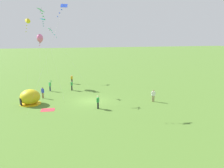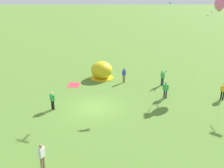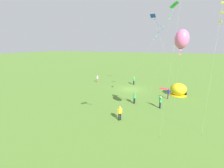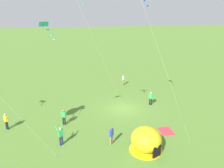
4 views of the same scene
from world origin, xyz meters
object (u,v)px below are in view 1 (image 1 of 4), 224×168
at_px(person_center_field, 153,95).
at_px(person_watching_sky, 43,92).
at_px(person_strolling, 98,101).
at_px(kite_green, 42,13).
at_px(kite_cyan, 52,32).
at_px(kite_blue, 62,9).
at_px(popup_tent, 30,97).
at_px(kite_pink, 40,38).
at_px(kite_teal, 43,21).
at_px(person_far_back, 72,79).
at_px(person_near_tent, 72,85).
at_px(kite_yellow, 27,22).
at_px(person_flying_kite, 50,85).

bearing_deg(person_center_field, person_watching_sky, 159.23).
height_order(person_strolling, kite_green, kite_green).
distance_m(person_center_field, kite_cyan, 19.34).
bearing_deg(kite_blue, popup_tent, 170.26).
bearing_deg(kite_pink, kite_teal, 85.69).
xyz_separation_m(person_strolling, kite_blue, (-3.81, 3.42, 11.69)).
bearing_deg(kite_teal, person_far_back, -55.41).
height_order(person_near_tent, kite_yellow, kite_yellow).
xyz_separation_m(person_far_back, kite_blue, (-1.78, -12.96, 11.69)).
distance_m(person_flying_kite, kite_pink, 9.97).
relative_size(popup_tent, kite_teal, 0.21).
bearing_deg(kite_cyan, person_watching_sky, -112.34).
xyz_separation_m(popup_tent, person_flying_kite, (2.57, 6.95, 0.00)).
relative_size(kite_pink, kite_yellow, 0.77).
bearing_deg(person_near_tent, person_center_field, -42.07).
bearing_deg(person_far_back, kite_yellow, 165.35).
bearing_deg(person_flying_kite, kite_yellow, 116.55).
bearing_deg(kite_blue, person_far_back, 82.18).
distance_m(person_near_tent, kite_teal, 17.81).
relative_size(person_near_tent, person_watching_sky, 1.00).
xyz_separation_m(person_strolling, person_flying_kite, (-6.14, 11.21, 0.03)).
relative_size(kite_cyan, kite_yellow, 0.85).
xyz_separation_m(person_watching_sky, kite_cyan, (1.90, 4.63, 8.88)).
height_order(person_flying_kite, kite_cyan, kite_cyan).
xyz_separation_m(kite_blue, kite_yellow, (-5.93, 14.98, -0.77)).
xyz_separation_m(person_strolling, person_watching_sky, (-7.16, 6.90, 0.00)).
distance_m(person_strolling, kite_teal, 27.22).
bearing_deg(person_strolling, person_far_back, 97.05).
distance_m(person_flying_kite, kite_yellow, 13.53).
distance_m(kite_teal, kite_yellow, 5.95).
height_order(person_watching_sky, person_flying_kite, person_flying_kite).
relative_size(person_strolling, person_flying_kite, 0.91).
relative_size(person_watching_sky, person_flying_kite, 0.91).
bearing_deg(kite_teal, person_center_field, -55.81).
bearing_deg(kite_teal, person_strolling, -73.39).
height_order(person_watching_sky, kite_blue, kite_blue).
distance_m(kite_pink, kite_blue, 14.73).
bearing_deg(kite_yellow, person_flying_kite, -63.45).
distance_m(kite_pink, kite_yellow, 3.91).
bearing_deg(person_far_back, kite_teal, 124.59).
xyz_separation_m(kite_teal, kite_yellow, (-2.66, -5.30, -0.47)).
distance_m(person_watching_sky, person_center_field, 16.57).
relative_size(kite_blue, kite_yellow, 1.07).
xyz_separation_m(person_center_field, kite_cyan, (-13.59, 10.51, 8.88)).
xyz_separation_m(person_near_tent, person_watching_sky, (-4.66, -3.90, 0.00)).
xyz_separation_m(person_watching_sky, kite_pink, (-0.41, 10.26, 7.91)).
relative_size(person_flying_kite, kite_yellow, 0.15).
bearing_deg(popup_tent, kite_pink, 84.90).
distance_m(kite_teal, kite_cyan, 12.55).
xyz_separation_m(person_watching_sky, kite_blue, (3.35, -3.48, 11.69)).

